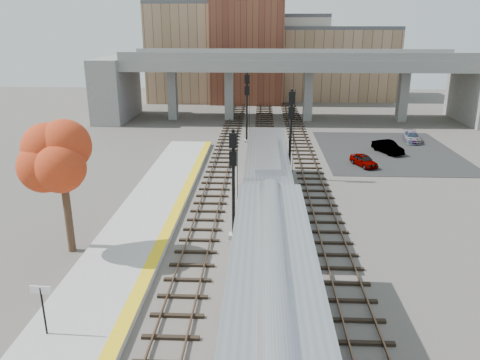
% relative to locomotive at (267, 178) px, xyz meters
% --- Properties ---
extents(ground, '(160.00, 160.00, 0.00)m').
position_rel_locomotive_xyz_m(ground, '(-1.00, -11.26, -2.28)').
color(ground, '#47423D').
rests_on(ground, ground).
extents(platform, '(4.50, 60.00, 0.35)m').
position_rel_locomotive_xyz_m(platform, '(-8.25, -11.26, -2.10)').
color(platform, '#9E9E99').
rests_on(platform, ground).
extents(yellow_strip, '(0.70, 60.00, 0.01)m').
position_rel_locomotive_xyz_m(yellow_strip, '(-6.35, -11.26, -1.92)').
color(yellow_strip, yellow).
rests_on(yellow_strip, platform).
extents(tracks, '(10.70, 95.00, 0.25)m').
position_rel_locomotive_xyz_m(tracks, '(-0.07, 1.24, -2.20)').
color(tracks, black).
rests_on(tracks, ground).
extents(overpass, '(54.00, 12.00, 9.50)m').
position_rel_locomotive_xyz_m(overpass, '(3.92, 33.74, 3.53)').
color(overpass, slate).
rests_on(overpass, ground).
extents(buildings_far, '(43.00, 21.00, 20.60)m').
position_rel_locomotive_xyz_m(buildings_far, '(0.26, 55.31, 5.60)').
color(buildings_far, tan).
rests_on(buildings_far, ground).
extents(parking_lot, '(14.00, 18.00, 0.04)m').
position_rel_locomotive_xyz_m(parking_lot, '(13.00, 16.74, -2.26)').
color(parking_lot, black).
rests_on(parking_lot, ground).
extents(locomotive, '(3.02, 19.05, 4.10)m').
position_rel_locomotive_xyz_m(locomotive, '(0.00, 0.00, 0.00)').
color(locomotive, '#A8AAB2').
rests_on(locomotive, ground).
extents(signal_mast_near, '(0.60, 0.64, 6.94)m').
position_rel_locomotive_xyz_m(signal_mast_near, '(-2.10, -5.41, 1.15)').
color(signal_mast_near, '#9E9E99').
rests_on(signal_mast_near, ground).
extents(signal_mast_mid, '(0.60, 0.64, 7.75)m').
position_rel_locomotive_xyz_m(signal_mast_mid, '(2.00, 6.55, 1.69)').
color(signal_mast_mid, '#9E9E99').
rests_on(signal_mast_mid, ground).
extents(signal_mast_far, '(0.60, 0.64, 7.79)m').
position_rel_locomotive_xyz_m(signal_mast_far, '(-2.10, 20.04, 1.72)').
color(signal_mast_far, '#9E9E99').
rests_on(signal_mast_far, ground).
extents(station_sign, '(0.90, 0.10, 2.27)m').
position_rel_locomotive_xyz_m(station_sign, '(-9.37, -15.73, -0.30)').
color(station_sign, black).
rests_on(station_sign, platform).
extents(tree, '(3.60, 3.60, 7.55)m').
position_rel_locomotive_xyz_m(tree, '(-11.56, -7.48, 3.32)').
color(tree, '#382619').
rests_on(tree, ground).
extents(car_a, '(2.47, 3.57, 1.13)m').
position_rel_locomotive_xyz_m(car_a, '(9.27, 10.94, -1.67)').
color(car_a, '#99999E').
rests_on(car_a, parking_lot).
extents(car_b, '(2.78, 4.12, 1.28)m').
position_rel_locomotive_xyz_m(car_b, '(12.75, 15.90, -1.60)').
color(car_b, '#99999E').
rests_on(car_b, parking_lot).
extents(car_c, '(2.08, 4.05, 1.12)m').
position_rel_locomotive_xyz_m(car_c, '(16.76, 21.05, -1.68)').
color(car_c, '#99999E').
rests_on(car_c, parking_lot).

